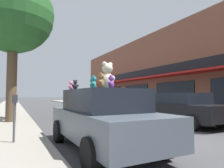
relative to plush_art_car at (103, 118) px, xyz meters
name	(u,v)px	position (x,y,z in m)	size (l,w,h in m)	color
ground_plane	(180,141)	(2.49, -0.17, -0.81)	(260.00, 260.00, 0.00)	#424244
plush_art_car	(103,118)	(0.00, 0.00, 0.00)	(1.93, 4.26, 1.54)	#4C5660
teddy_bear_giant	(107,76)	(0.12, 0.01, 1.08)	(0.55, 0.37, 0.73)	beige
teddy_bear_purple	(111,82)	(-0.09, -0.65, 0.88)	(0.21, 0.21, 0.31)	purple
teddy_bear_green	(93,84)	(0.03, 0.84, 0.91)	(0.24, 0.27, 0.38)	green
teddy_bear_black	(75,85)	(-0.59, 0.53, 0.86)	(0.20, 0.14, 0.27)	black
teddy_bear_brown	(101,81)	(-0.34, -0.64, 0.90)	(0.22, 0.26, 0.36)	olive
teddy_bear_pink	(71,86)	(-0.63, 0.83, 0.86)	(0.19, 0.13, 0.26)	pink
teddy_bear_teal	(94,83)	(-0.28, -0.04, 0.90)	(0.20, 0.26, 0.35)	teal
parked_car_far_center	(181,108)	(5.03, 2.29, -0.02)	(1.91, 4.54, 1.49)	black
street_tree	(14,15)	(-2.17, 6.04, 4.56)	(3.89, 3.89, 7.23)	brown
parking_meter	(14,112)	(-2.05, 1.26, 0.13)	(0.14, 0.10, 1.27)	#4C4C51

